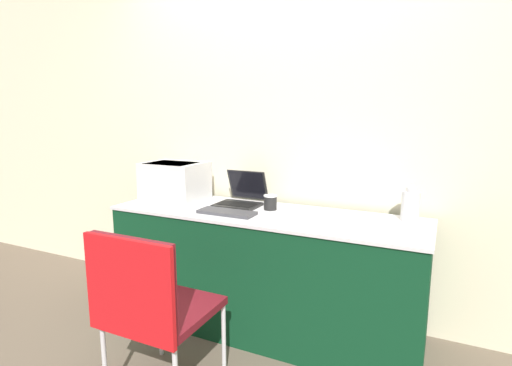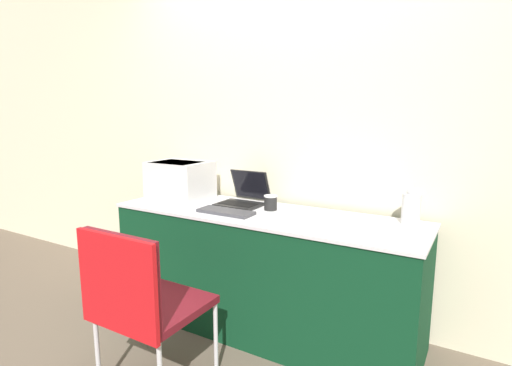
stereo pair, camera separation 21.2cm
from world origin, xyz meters
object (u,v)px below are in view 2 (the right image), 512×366
(metal_pitcher, at_px, (411,208))
(chair, at_px, (138,295))
(laptop_left, at_px, (243,197))
(coffee_cup, at_px, (271,203))
(printer, at_px, (180,179))
(external_keyboard, at_px, (226,212))

(metal_pitcher, distance_m, chair, 1.54)
(laptop_left, height_order, metal_pitcher, laptop_left)
(laptop_left, distance_m, metal_pitcher, 1.08)
(laptop_left, xyz_separation_m, metal_pitcher, (1.08, 0.06, 0.05))
(coffee_cup, xyz_separation_m, chair, (-0.22, -0.96, -0.30))
(printer, bearing_deg, laptop_left, 7.78)
(external_keyboard, height_order, metal_pitcher, metal_pitcher)
(printer, xyz_separation_m, laptop_left, (0.50, 0.07, -0.10))
(chair, bearing_deg, laptop_left, 91.15)
(printer, height_order, metal_pitcher, printer)
(printer, distance_m, external_keyboard, 0.59)
(external_keyboard, xyz_separation_m, chair, (-0.02, -0.74, -0.26))
(metal_pitcher, height_order, chair, metal_pitcher)
(printer, bearing_deg, coffee_cup, 2.00)
(printer, relative_size, metal_pitcher, 1.93)
(coffee_cup, xyz_separation_m, metal_pitcher, (0.84, 0.11, 0.05))
(coffee_cup, height_order, metal_pitcher, metal_pitcher)
(coffee_cup, height_order, chair, coffee_cup)
(laptop_left, height_order, external_keyboard, laptop_left)
(printer, relative_size, chair, 0.47)
(laptop_left, bearing_deg, metal_pitcher, 3.32)
(printer, height_order, laptop_left, printer)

